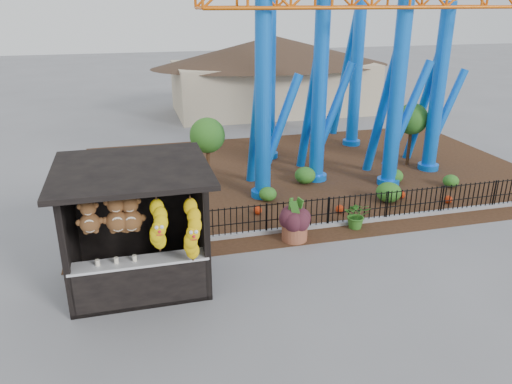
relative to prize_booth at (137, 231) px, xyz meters
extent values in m
plane|color=slate|center=(2.99, -0.89, -1.54)|extent=(120.00, 120.00, 0.00)
cube|color=#331E11|center=(6.99, 7.11, -1.54)|extent=(18.00, 12.00, 0.02)
cube|color=gray|center=(6.99, 2.11, -1.48)|extent=(18.00, 0.18, 0.12)
cube|color=black|center=(-0.01, 0.31, -1.49)|extent=(3.20, 2.60, 0.10)
cube|color=black|center=(-0.01, 1.55, -0.04)|extent=(3.20, 0.12, 3.00)
cube|color=black|center=(-1.55, 0.31, -0.04)|extent=(0.12, 2.60, 3.00)
cube|color=black|center=(1.53, 0.31, -0.04)|extent=(0.12, 2.60, 3.00)
cube|color=black|center=(-0.01, 0.06, 1.52)|extent=(3.50, 3.40, 0.12)
cube|color=black|center=(-1.54, -0.92, -0.04)|extent=(0.14, 0.14, 3.00)
cube|color=black|center=(1.52, -0.92, -0.04)|extent=(0.14, 0.14, 3.00)
cube|color=black|center=(-0.01, -0.74, -0.99)|extent=(3.00, 0.50, 1.10)
cube|color=silver|center=(-0.01, -0.74, -0.42)|extent=(3.10, 0.55, 0.06)
cylinder|color=black|center=(-0.01, -1.14, 1.31)|extent=(2.90, 0.04, 0.04)
cylinder|color=blue|center=(4.49, 5.11, 1.96)|extent=(0.56, 0.56, 7.00)
cylinder|color=blue|center=(4.49, 5.11, -1.42)|extent=(0.84, 0.84, 0.24)
cylinder|color=blue|center=(6.99, 6.31, 2.11)|extent=(0.56, 0.56, 7.30)
cylinder|color=blue|center=(6.99, 6.31, -1.42)|extent=(0.84, 0.84, 0.24)
cylinder|color=blue|center=(9.49, 5.11, 2.21)|extent=(0.56, 0.56, 7.50)
cylinder|color=blue|center=(9.49, 5.11, -1.42)|extent=(0.84, 0.84, 0.24)
cylinder|color=blue|center=(11.99, 6.31, 1.76)|extent=(0.56, 0.56, 6.60)
cylinder|color=blue|center=(11.99, 6.31, -1.42)|extent=(0.84, 0.84, 0.24)
cylinder|color=blue|center=(5.99, 9.61, 3.21)|extent=(0.56, 0.56, 9.50)
cylinder|color=blue|center=(5.99, 9.61, -1.42)|extent=(0.84, 0.84, 0.24)
cylinder|color=blue|center=(10.49, 10.61, 3.71)|extent=(0.56, 0.56, 10.50)
cylinder|color=blue|center=(10.49, 10.61, -1.42)|extent=(0.84, 0.84, 0.24)
cylinder|color=blue|center=(4.49, 6.01, 1.08)|extent=(0.36, 2.21, 5.85)
cylinder|color=blue|center=(5.19, 5.41, 0.91)|extent=(1.62, 0.32, 3.73)
cylinder|color=blue|center=(6.99, 7.21, 1.19)|extent=(0.36, 2.29, 6.10)
cylinder|color=blue|center=(7.69, 6.61, 1.01)|extent=(1.67, 0.32, 3.88)
cylinder|color=blue|center=(9.49, 6.01, 1.27)|extent=(0.36, 2.34, 6.26)
cylinder|color=blue|center=(10.19, 5.41, 1.08)|extent=(1.71, 0.32, 3.99)
cylinder|color=blue|center=(11.99, 7.21, 0.93)|extent=(0.36, 2.10, 5.53)
cylinder|color=blue|center=(12.69, 6.61, 0.77)|extent=(1.54, 0.32, 3.52)
cylinder|color=brown|center=(4.48, 1.52, -1.26)|extent=(0.80, 0.80, 0.57)
ellipsoid|color=#37161E|center=(4.48, 1.52, -0.65)|extent=(0.70, 0.70, 0.64)
imported|color=#1E5F1B|center=(6.60, 1.81, -1.10)|extent=(0.99, 0.92, 0.89)
ellipsoid|color=#295F1C|center=(4.55, 4.64, -1.28)|extent=(0.62, 0.62, 0.50)
ellipsoid|color=#295F1C|center=(8.61, 3.49, -1.18)|extent=(0.87, 0.87, 0.70)
ellipsoid|color=#295F1C|center=(9.78, 5.19, -1.26)|extent=(0.68, 0.68, 0.54)
ellipsoid|color=#295F1C|center=(6.42, 6.00, -1.21)|extent=(0.80, 0.80, 0.64)
ellipsoid|color=#295F1C|center=(11.61, 4.22, -1.29)|extent=(0.59, 0.59, 0.47)
sphere|color=#A9270B|center=(3.90, 3.58, -1.39)|extent=(0.28, 0.28, 0.28)
sphere|color=#A9270B|center=(6.57, 3.00, -1.39)|extent=(0.28, 0.28, 0.28)
sphere|color=#A9270B|center=(9.21, 3.66, -1.39)|extent=(0.28, 0.28, 0.28)
sphere|color=#A9270B|center=(10.55, 2.82, -1.39)|extent=(0.28, 0.28, 0.28)
cube|color=#BFAD8C|center=(8.99, 19.11, -0.04)|extent=(12.00, 6.00, 3.00)
cone|color=#332319|center=(8.99, 19.11, 2.36)|extent=(15.00, 15.00, 1.80)
camera|label=1|loc=(0.03, -11.02, 5.13)|focal=35.00mm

